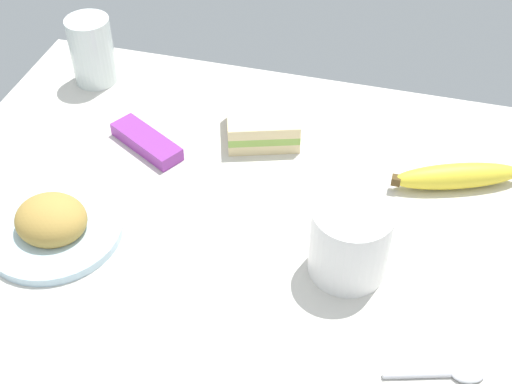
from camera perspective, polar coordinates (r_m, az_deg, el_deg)
tabletop at (r=90.70cm, az=0.00°, el=-1.84°), size 90.00×64.00×2.00cm
plate_of_food at (r=89.25cm, az=-16.61°, el=-2.65°), size 17.16×17.16×5.69cm
coffee_mug_black at (r=80.15cm, az=7.85°, el=-4.00°), size 9.35×11.90×9.54cm
sandwich_main at (r=100.22cm, az=0.52°, el=5.76°), size 12.67×12.02×4.40cm
glass_of_milk at (r=113.57cm, az=-13.49°, el=11.23°), size 6.88×6.88×10.92cm
banana at (r=95.89cm, az=16.38°, el=1.28°), size 17.72×9.53×3.52cm
spoon at (r=76.79cm, az=15.93°, el=-14.39°), size 10.75×4.60×0.80cm
snack_bar at (r=100.04cm, az=-9.12°, el=4.17°), size 12.38×9.36×2.00cm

